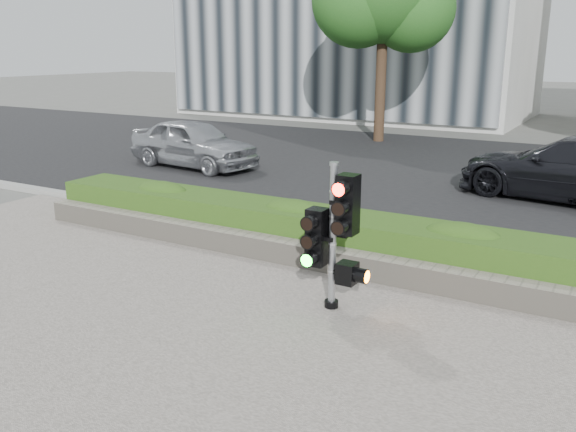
{
  "coord_description": "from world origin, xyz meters",
  "views": [
    {
      "loc": [
        3.45,
        -5.75,
        3.2
      ],
      "look_at": [
        -0.21,
        0.6,
        1.18
      ],
      "focal_mm": 38.0,
      "sensor_mm": 36.0,
      "label": 1
    }
  ],
  "objects": [
    {
      "name": "hedge",
      "position": [
        0.0,
        2.55,
        0.37
      ],
      "size": [
        12.0,
        1.0,
        0.68
      ],
      "primitive_type": "cube",
      "color": "#557E26",
      "rests_on": "sidewalk"
    },
    {
      "name": "car_dark",
      "position": [
        2.38,
        8.36,
        0.72
      ],
      "size": [
        5.1,
        2.8,
        1.4
      ],
      "primitive_type": "imported",
      "rotation": [
        0.0,
        0.0,
        -1.75
      ],
      "color": "black",
      "rests_on": "road"
    },
    {
      "name": "ground",
      "position": [
        0.0,
        0.0,
        0.0
      ],
      "size": [
        120.0,
        120.0,
        0.0
      ],
      "primitive_type": "plane",
      "color": "#51514C",
      "rests_on": "ground"
    },
    {
      "name": "traffic_signal",
      "position": [
        0.39,
        0.74,
        1.06
      ],
      "size": [
        0.64,
        0.47,
        1.86
      ],
      "rotation": [
        0.0,
        0.0,
        -0.01
      ],
      "color": "black",
      "rests_on": "sidewalk"
    },
    {
      "name": "curb",
      "position": [
        0.0,
        3.15,
        0.06
      ],
      "size": [
        60.0,
        0.25,
        0.12
      ],
      "primitive_type": "cube",
      "color": "gray",
      "rests_on": "ground"
    },
    {
      "name": "stone_wall",
      "position": [
        0.0,
        1.9,
        0.2
      ],
      "size": [
        12.0,
        0.32,
        0.34
      ],
      "primitive_type": "cube",
      "color": "gray",
      "rests_on": "sidewalk"
    },
    {
      "name": "road",
      "position": [
        0.0,
        10.0,
        0.01
      ],
      "size": [
        60.0,
        13.0,
        0.02
      ],
      "primitive_type": "cube",
      "color": "black",
      "rests_on": "ground"
    },
    {
      "name": "car_silver",
      "position": [
        -7.09,
        7.35,
        0.68
      ],
      "size": [
        4.04,
        2.03,
        1.32
      ],
      "primitive_type": "imported",
      "rotation": [
        0.0,
        0.0,
        1.45
      ],
      "color": "#AFB1B6",
      "rests_on": "road"
    }
  ]
}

